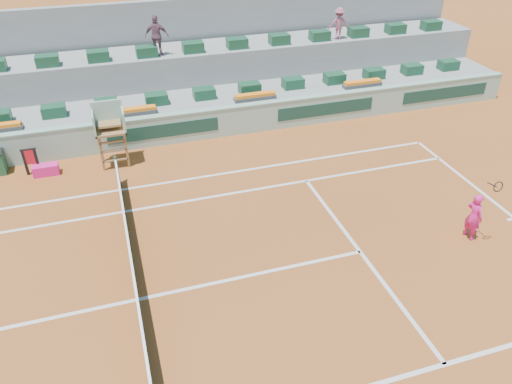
{
  "coord_description": "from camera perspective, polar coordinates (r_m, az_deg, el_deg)",
  "views": [
    {
      "loc": [
        0.15,
        -9.78,
        9.41
      ],
      "look_at": [
        4.0,
        2.5,
        1.0
      ],
      "focal_mm": 35.0,
      "sensor_mm": 36.0,
      "label": 1
    }
  ],
  "objects": [
    {
      "name": "tennis_player",
      "position": [
        16.06,
        23.66,
        -2.54
      ],
      "size": [
        0.44,
        0.86,
        2.28
      ],
      "color": "#EF1F86",
      "rests_on": "ground"
    },
    {
      "name": "ground",
      "position": [
        13.58,
        -13.35,
        -11.89
      ],
      "size": [
        90.0,
        90.0,
        0.0
      ],
      "primitive_type": "plane",
      "color": "brown",
      "rests_on": "ground"
    },
    {
      "name": "advertising_hoarding",
      "position": [
        20.28,
        -16.09,
        6.15
      ],
      "size": [
        36.0,
        0.34,
        1.26
      ],
      "color": "#94BAA8",
      "rests_on": "ground"
    },
    {
      "name": "stadium_back_wall",
      "position": [
        24.76,
        -17.57,
        14.74
      ],
      "size": [
        36.0,
        0.4,
        4.4
      ],
      "primitive_type": "cube",
      "color": "gray",
      "rests_on": "ground"
    },
    {
      "name": "tennis_net",
      "position": [
        13.22,
        -13.64,
        -10.27
      ],
      "size": [
        0.1,
        11.97,
        1.1
      ],
      "color": "black",
      "rests_on": "ground"
    },
    {
      "name": "umpire_chair",
      "position": [
        18.99,
        -16.38,
        7.28
      ],
      "size": [
        1.1,
        0.9,
        2.4
      ],
      "color": "brown",
      "rests_on": "ground"
    },
    {
      "name": "seat_row_upper",
      "position": [
        22.47,
        -17.59,
        14.61
      ],
      "size": [
        32.9,
        0.6,
        0.44
      ],
      "color": "#17462C",
      "rests_on": "seating_tier_upper"
    },
    {
      "name": "towel_rack",
      "position": [
        19.69,
        -24.38,
        3.42
      ],
      "size": [
        0.53,
        0.09,
        1.03
      ],
      "color": "black",
      "rests_on": "ground"
    },
    {
      "name": "player_bag",
      "position": [
        19.64,
        -22.89,
        2.35
      ],
      "size": [
        0.89,
        0.4,
        0.4
      ],
      "primitive_type": "cube",
      "color": "#EF1F86",
      "rests_on": "ground"
    },
    {
      "name": "seating_tier_upper",
      "position": [
        23.53,
        -17.03,
        11.55
      ],
      "size": [
        36.0,
        2.4,
        2.6
      ],
      "primitive_type": "cube",
      "color": "gray",
      "rests_on": "ground"
    },
    {
      "name": "spectator_mid",
      "position": [
        22.4,
        -11.27,
        17.11
      ],
      "size": [
        1.06,
        0.67,
        1.69
      ],
      "primitive_type": "imported",
      "rotation": [
        0.0,
        0.0,
        2.86
      ],
      "color": "#734C5B",
      "rests_on": "seating_tier_upper"
    },
    {
      "name": "seat_row_lower",
      "position": [
        21.15,
        -16.72,
        9.54
      ],
      "size": [
        32.9,
        0.6,
        0.44
      ],
      "color": "#17462C",
      "rests_on": "seating_tier_lower"
    },
    {
      "name": "seating_tier_lower",
      "position": [
        22.3,
        -16.52,
        8.48
      ],
      "size": [
        36.0,
        4.0,
        1.2
      ],
      "primitive_type": "cube",
      "color": "gray",
      "rests_on": "ground"
    },
    {
      "name": "spectator_right",
      "position": [
        24.71,
        9.43,
        18.47
      ],
      "size": [
        1.01,
        0.7,
        1.44
      ],
      "primitive_type": "imported",
      "rotation": [
        0.0,
        0.0,
        2.95
      ],
      "color": "#A25164",
      "rests_on": "seating_tier_upper"
    },
    {
      "name": "flower_planters",
      "position": [
        20.51,
        -20.73,
        7.76
      ],
      "size": [
        26.8,
        0.36,
        0.28
      ],
      "color": "#494949",
      "rests_on": "seating_tier_lower"
    },
    {
      "name": "court_lines",
      "position": [
        13.57,
        -13.35,
        -11.87
      ],
      "size": [
        23.89,
        11.09,
        0.01
      ],
      "color": "silver",
      "rests_on": "ground"
    }
  ]
}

